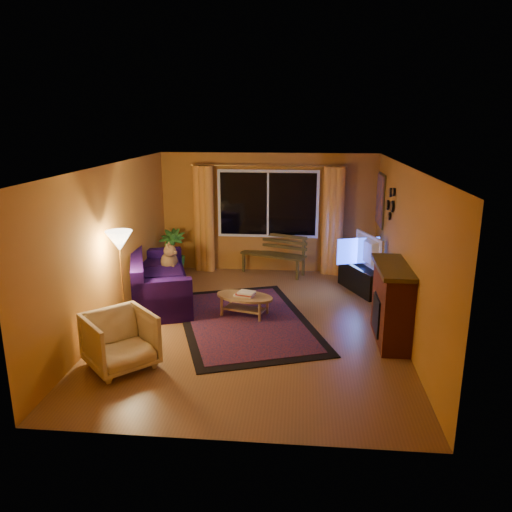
# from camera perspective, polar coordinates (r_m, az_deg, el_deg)

# --- Properties ---
(floor) EXTENTS (4.50, 6.00, 0.02)m
(floor) POSITION_cam_1_polar(r_m,az_deg,el_deg) (8.04, -0.20, -7.88)
(floor) COLOR brown
(floor) RESTS_ON ground
(ceiling) EXTENTS (4.50, 6.00, 0.02)m
(ceiling) POSITION_cam_1_polar(r_m,az_deg,el_deg) (7.41, -0.22, 10.33)
(ceiling) COLOR white
(ceiling) RESTS_ON ground
(wall_back) EXTENTS (4.50, 0.02, 2.50)m
(wall_back) POSITION_cam_1_polar(r_m,az_deg,el_deg) (10.56, 1.39, 4.93)
(wall_back) COLOR #B57229
(wall_back) RESTS_ON ground
(wall_left) EXTENTS (0.02, 6.00, 2.50)m
(wall_left) POSITION_cam_1_polar(r_m,az_deg,el_deg) (8.16, -16.22, 1.19)
(wall_left) COLOR #B57229
(wall_left) RESTS_ON ground
(wall_right) EXTENTS (0.02, 6.00, 2.50)m
(wall_right) POSITION_cam_1_polar(r_m,az_deg,el_deg) (7.75, 16.67, 0.42)
(wall_right) COLOR #B57229
(wall_right) RESTS_ON ground
(window) EXTENTS (2.00, 0.02, 1.30)m
(window) POSITION_cam_1_polar(r_m,az_deg,el_deg) (10.46, 1.37, 5.94)
(window) COLOR black
(window) RESTS_ON wall_back
(curtain_rod) EXTENTS (3.20, 0.03, 0.03)m
(curtain_rod) POSITION_cam_1_polar(r_m,az_deg,el_deg) (10.31, 1.38, 10.29)
(curtain_rod) COLOR #BF8C3F
(curtain_rod) RESTS_ON wall_back
(curtain_left) EXTENTS (0.36, 0.36, 2.24)m
(curtain_left) POSITION_cam_1_polar(r_m,az_deg,el_deg) (10.63, -5.96, 4.21)
(curtain_left) COLOR orange
(curtain_left) RESTS_ON ground
(curtain_right) EXTENTS (0.36, 0.36, 2.24)m
(curtain_right) POSITION_cam_1_polar(r_m,az_deg,el_deg) (10.45, 8.76, 3.92)
(curtain_right) COLOR orange
(curtain_right) RESTS_ON ground
(bench) EXTENTS (1.43, 0.88, 0.41)m
(bench) POSITION_cam_1_polar(r_m,az_deg,el_deg) (10.54, 1.97, -0.93)
(bench) COLOR #3F3314
(bench) RESTS_ON ground
(potted_plant) EXTENTS (0.56, 0.56, 0.97)m
(potted_plant) POSITION_cam_1_polar(r_m,az_deg,el_deg) (10.47, -9.54, 0.34)
(potted_plant) COLOR #235B1E
(potted_plant) RESTS_ON ground
(sofa) EXTENTS (1.60, 2.40, 0.89)m
(sofa) POSITION_cam_1_polar(r_m,az_deg,el_deg) (9.03, -10.97, -2.41)
(sofa) COLOR #19073E
(sofa) RESTS_ON ground
(dog) EXTENTS (0.33, 0.45, 0.49)m
(dog) POSITION_cam_1_polar(r_m,az_deg,el_deg) (9.41, -9.92, -0.13)
(dog) COLOR olive
(dog) RESTS_ON sofa
(armchair) EXTENTS (1.10, 1.10, 0.83)m
(armchair) POSITION_cam_1_polar(r_m,az_deg,el_deg) (6.81, -15.28, -9.03)
(armchair) COLOR beige
(armchair) RESTS_ON ground
(floor_lamp) EXTENTS (0.35, 0.35, 1.58)m
(floor_lamp) POSITION_cam_1_polar(r_m,az_deg,el_deg) (7.84, -15.04, -2.80)
(floor_lamp) COLOR #BF8C3F
(floor_lamp) RESTS_ON ground
(rug) EXTENTS (2.92, 3.62, 0.02)m
(rug) POSITION_cam_1_polar(r_m,az_deg,el_deg) (8.14, -1.26, -7.40)
(rug) COLOR maroon
(rug) RESTS_ON ground
(coffee_table) EXTENTS (1.21, 1.21, 0.35)m
(coffee_table) POSITION_cam_1_polar(r_m,az_deg,el_deg) (8.31, -1.31, -5.68)
(coffee_table) COLOR #A57B48
(coffee_table) RESTS_ON ground
(tv_console) EXTENTS (0.84, 1.23, 0.49)m
(tv_console) POSITION_cam_1_polar(r_m,az_deg,el_deg) (9.66, 12.03, -2.56)
(tv_console) COLOR black
(tv_console) RESTS_ON ground
(television) EXTENTS (0.48, 1.04, 0.61)m
(television) POSITION_cam_1_polar(r_m,az_deg,el_deg) (9.51, 12.22, 0.58)
(television) COLOR black
(television) RESTS_ON tv_console
(fireplace) EXTENTS (0.40, 1.20, 1.10)m
(fireplace) POSITION_cam_1_polar(r_m,az_deg,el_deg) (7.54, 15.25, -5.46)
(fireplace) COLOR maroon
(fireplace) RESTS_ON ground
(mirror_cluster) EXTENTS (0.06, 0.60, 0.56)m
(mirror_cluster) POSITION_cam_1_polar(r_m,az_deg,el_deg) (8.88, 15.06, 6.02)
(mirror_cluster) COLOR black
(mirror_cluster) RESTS_ON wall_right
(painting) EXTENTS (0.04, 0.76, 0.96)m
(painting) POSITION_cam_1_polar(r_m,az_deg,el_deg) (10.03, 14.01, 6.24)
(painting) COLOR #E05E13
(painting) RESTS_ON wall_right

